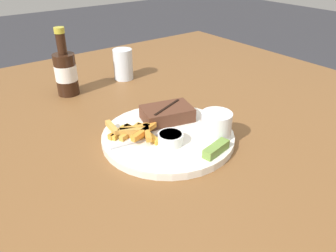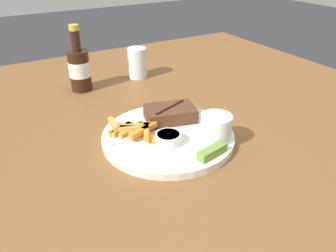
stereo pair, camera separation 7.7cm
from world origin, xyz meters
name	(u,v)px [view 1 (the left image)]	position (x,y,z in m)	size (l,w,h in m)	color
dining_table	(168,158)	(0.00, 0.00, 0.67)	(1.59, 1.58, 0.73)	brown
dinner_plate	(168,136)	(0.00, 0.00, 0.74)	(0.32, 0.32, 0.02)	silver
steak_portion	(167,113)	(0.04, 0.06, 0.76)	(0.14, 0.11, 0.04)	#512D1E
fries_pile	(134,131)	(-0.07, 0.04, 0.76)	(0.13, 0.14, 0.02)	orange
coleslaw_cup	(216,124)	(0.08, -0.08, 0.78)	(0.07, 0.07, 0.06)	white
dipping_sauce_cup	(171,138)	(-0.02, -0.04, 0.76)	(0.06, 0.06, 0.03)	silver
pickle_spear	(216,149)	(0.03, -0.13, 0.76)	(0.08, 0.04, 0.02)	olive
fork_utensil	(136,141)	(-0.08, 0.01, 0.75)	(0.13, 0.03, 0.00)	#B7B7BC
beer_bottle	(66,72)	(-0.08, 0.41, 0.80)	(0.07, 0.07, 0.21)	black
drinking_glass	(123,64)	(0.12, 0.42, 0.78)	(0.07, 0.07, 0.10)	silver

